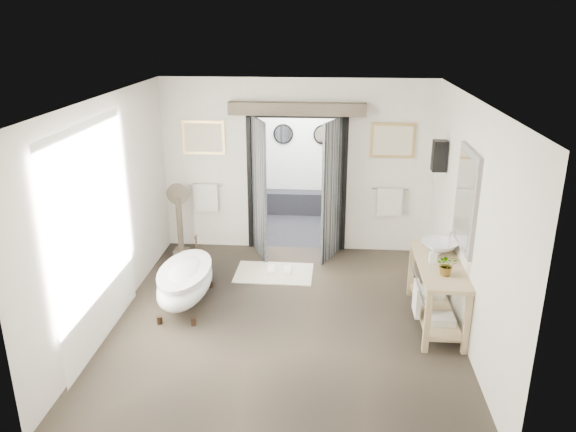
% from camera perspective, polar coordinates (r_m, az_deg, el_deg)
% --- Properties ---
extents(ground_plane, '(5.00, 5.00, 0.00)m').
position_cam_1_polar(ground_plane, '(7.59, -0.36, -10.46)').
color(ground_plane, '#42382A').
extents(room_shell, '(4.52, 5.02, 2.91)m').
position_cam_1_polar(room_shell, '(6.73, -0.79, 2.82)').
color(room_shell, silver).
rests_on(room_shell, ground_plane).
extents(shower_room, '(2.22, 2.01, 2.51)m').
position_cam_1_polar(shower_room, '(10.95, 1.39, 4.23)').
color(shower_room, black).
rests_on(shower_room, ground_plane).
extents(back_wall_dressing, '(3.82, 0.78, 2.52)m').
position_cam_1_polar(back_wall_dressing, '(9.16, 0.84, 5.44)').
color(back_wall_dressing, black).
rests_on(back_wall_dressing, ground_plane).
extents(clawfoot_tub, '(0.69, 1.54, 0.75)m').
position_cam_1_polar(clawfoot_tub, '(7.91, -10.38, -6.49)').
color(clawfoot_tub, '#342418').
rests_on(clawfoot_tub, ground_plane).
extents(vanity, '(0.57, 1.60, 0.85)m').
position_cam_1_polar(vanity, '(7.55, 14.74, -6.99)').
color(vanity, tan).
rests_on(vanity, ground_plane).
extents(pedestal_mirror, '(0.37, 0.24, 1.25)m').
position_cam_1_polar(pedestal_mirror, '(9.53, -10.94, -0.84)').
color(pedestal_mirror, brown).
rests_on(pedestal_mirror, ground_plane).
extents(rug, '(1.21, 0.82, 0.01)m').
position_cam_1_polar(rug, '(8.85, -1.43, -5.80)').
color(rug, beige).
rests_on(rug, ground_plane).
extents(slippers, '(0.38, 0.29, 0.05)m').
position_cam_1_polar(slippers, '(8.86, -0.90, -5.52)').
color(slippers, white).
rests_on(slippers, rug).
extents(basin, '(0.63, 0.63, 0.17)m').
position_cam_1_polar(basin, '(7.68, 15.11, -3.07)').
color(basin, white).
rests_on(basin, vanity).
extents(plant, '(0.24, 0.21, 0.27)m').
position_cam_1_polar(plant, '(7.04, 15.84, -4.79)').
color(plant, gray).
rests_on(plant, vanity).
extents(soap_bottle_a, '(0.10, 0.10, 0.20)m').
position_cam_1_polar(soap_bottle_a, '(7.34, 14.52, -3.90)').
color(soap_bottle_a, gray).
rests_on(soap_bottle_a, vanity).
extents(soap_bottle_b, '(0.15, 0.15, 0.17)m').
position_cam_1_polar(soap_bottle_b, '(7.92, 13.85, -2.25)').
color(soap_bottle_b, gray).
rests_on(soap_bottle_b, vanity).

